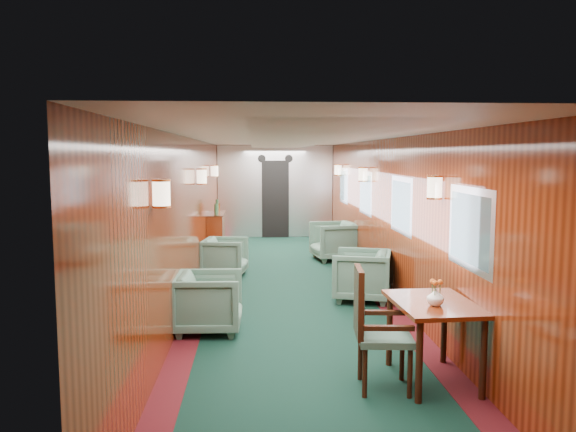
% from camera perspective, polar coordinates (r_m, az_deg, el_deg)
% --- Properties ---
extents(room, '(12.00, 12.10, 2.40)m').
position_cam_1_polar(room, '(8.70, 0.19, 2.85)').
color(room, black).
rests_on(room, ground).
extents(bulkhead, '(2.98, 0.17, 2.39)m').
position_cam_1_polar(bulkhead, '(14.62, -1.30, 2.46)').
color(bulkhead, silver).
rests_on(bulkhead, ground).
extents(windows_right, '(0.02, 8.60, 0.80)m').
position_cam_1_polar(windows_right, '(9.17, 9.40, 1.78)').
color(windows_right, '#B9BBC1').
rests_on(windows_right, ground).
extents(wall_sconces, '(2.97, 7.97, 0.25)m').
position_cam_1_polar(wall_sconces, '(9.25, -0.04, 4.01)').
color(wall_sconces, '#FFEAC6').
rests_on(wall_sconces, ground).
extents(dining_table, '(0.77, 1.07, 0.78)m').
position_cam_1_polar(dining_table, '(5.54, 14.57, -9.66)').
color(dining_table, maroon).
rests_on(dining_table, ground).
extents(side_chair, '(0.55, 0.57, 1.13)m').
position_cam_1_polar(side_chair, '(5.28, 8.63, -10.77)').
color(side_chair, '#1B3F35').
rests_on(side_chair, ground).
extents(credenza, '(0.33, 1.06, 1.23)m').
position_cam_1_polar(credenza, '(11.70, -7.30, -1.98)').
color(credenza, maroon).
rests_on(credenza, ground).
extents(flower_vase, '(0.20, 0.20, 0.16)m').
position_cam_1_polar(flower_vase, '(5.35, 14.75, -7.96)').
color(flower_vase, white).
rests_on(flower_vase, dining_table).
extents(armchair_left_near, '(0.82, 0.80, 0.73)m').
position_cam_1_polar(armchair_left_near, '(6.98, -8.04, -8.66)').
color(armchair_left_near, '#1B3F35').
rests_on(armchair_left_near, ground).
extents(armchair_left_far, '(0.86, 0.84, 0.68)m').
position_cam_1_polar(armchair_left_far, '(10.07, -6.39, -4.15)').
color(armchair_left_far, '#1B3F35').
rests_on(armchair_left_far, ground).
extents(armchair_right_near, '(1.01, 0.99, 0.75)m').
position_cam_1_polar(armchair_right_near, '(8.41, 7.51, -5.99)').
color(armchair_right_near, '#1B3F35').
rests_on(armchair_right_near, ground).
extents(armchair_right_far, '(1.00, 0.98, 0.78)m').
position_cam_1_polar(armchair_right_far, '(11.53, 4.69, -2.54)').
color(armchair_right_far, '#1B3F35').
rests_on(armchair_right_far, ground).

